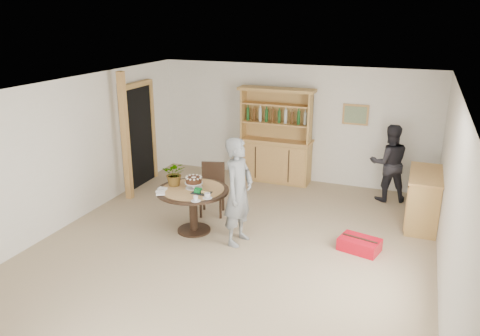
% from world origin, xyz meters
% --- Properties ---
extents(ground, '(7.00, 7.00, 0.00)m').
position_xyz_m(ground, '(0.00, 0.00, 0.00)').
color(ground, tan).
rests_on(ground, ground).
extents(room_shell, '(6.04, 7.04, 2.52)m').
position_xyz_m(room_shell, '(0.00, 0.01, 1.74)').
color(room_shell, white).
rests_on(room_shell, ground).
extents(doorway, '(0.13, 1.10, 2.18)m').
position_xyz_m(doorway, '(-2.93, 2.00, 1.11)').
color(doorway, black).
rests_on(doorway, ground).
extents(pine_post, '(0.12, 0.12, 2.50)m').
position_xyz_m(pine_post, '(-2.70, 1.20, 1.25)').
color(pine_post, tan).
rests_on(pine_post, ground).
extents(hutch, '(1.62, 0.54, 2.04)m').
position_xyz_m(hutch, '(-0.30, 3.24, 0.69)').
color(hutch, tan).
rests_on(hutch, ground).
extents(sideboard, '(0.54, 1.26, 0.94)m').
position_xyz_m(sideboard, '(2.74, 2.00, 0.47)').
color(sideboard, tan).
rests_on(sideboard, ground).
extents(dining_table, '(1.20, 1.20, 0.76)m').
position_xyz_m(dining_table, '(-0.84, 0.33, 0.60)').
color(dining_table, black).
rests_on(dining_table, ground).
extents(dining_chair, '(0.52, 0.52, 0.95)m').
position_xyz_m(dining_chair, '(-0.86, 1.15, 0.54)').
color(dining_chair, black).
rests_on(dining_chair, ground).
extents(birthday_cake, '(0.30, 0.30, 0.20)m').
position_xyz_m(birthday_cake, '(-0.84, 0.38, 0.88)').
color(birthday_cake, white).
rests_on(birthday_cake, dining_table).
extents(flower_vase, '(0.47, 0.44, 0.42)m').
position_xyz_m(flower_vase, '(-1.19, 0.38, 0.97)').
color(flower_vase, '#3F7233').
rests_on(flower_vase, dining_table).
extents(gift_tray, '(0.30, 0.20, 0.08)m').
position_xyz_m(gift_tray, '(-0.62, 0.20, 0.79)').
color(gift_tray, black).
rests_on(gift_tray, dining_table).
extents(coffee_cup_a, '(0.15, 0.15, 0.09)m').
position_xyz_m(coffee_cup_a, '(-0.44, 0.05, 0.80)').
color(coffee_cup_a, silver).
rests_on(coffee_cup_a, dining_table).
extents(coffee_cup_b, '(0.15, 0.15, 0.08)m').
position_xyz_m(coffee_cup_b, '(-0.56, -0.12, 0.79)').
color(coffee_cup_b, silver).
rests_on(coffee_cup_b, dining_table).
extents(napkins, '(0.24, 0.33, 0.03)m').
position_xyz_m(napkins, '(-1.25, 0.01, 0.77)').
color(napkins, white).
rests_on(napkins, dining_table).
extents(teen_boy, '(0.49, 0.68, 1.73)m').
position_xyz_m(teen_boy, '(0.01, 0.23, 0.87)').
color(teen_boy, slate).
rests_on(teen_boy, ground).
extents(adult_person, '(0.88, 0.78, 1.52)m').
position_xyz_m(adult_person, '(2.07, 2.95, 0.76)').
color(adult_person, black).
rests_on(adult_person, ground).
extents(red_suitcase, '(0.68, 0.53, 0.21)m').
position_xyz_m(red_suitcase, '(1.87, 0.64, 0.10)').
color(red_suitcase, red).
rests_on(red_suitcase, ground).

